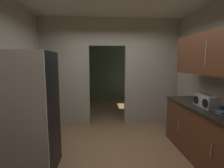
{
  "coord_description": "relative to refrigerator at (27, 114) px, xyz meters",
  "views": [
    {
      "loc": [
        -0.33,
        -2.84,
        1.7
      ],
      "look_at": [
        -0.05,
        0.8,
        1.23
      ],
      "focal_mm": 27.17,
      "sensor_mm": 36.0,
      "label": 1
    }
  ],
  "objects": [
    {
      "name": "boombox",
      "position": [
        2.89,
        0.12,
        0.11
      ],
      "size": [
        0.2,
        0.43,
        0.23
      ],
      "color": "#B2B2B7",
      "rests_on": "lower_cabinet_run"
    },
    {
      "name": "lower_cabinet_run",
      "position": [
        2.93,
        -0.02,
        -0.46
      ],
      "size": [
        0.65,
        2.17,
        0.94
      ],
      "color": "brown",
      "rests_on": "ground"
    },
    {
      "name": "upper_cabinet_counterside",
      "position": [
        2.93,
        -0.02,
        0.91
      ],
      "size": [
        0.36,
        1.95,
        0.69
      ],
      "color": "brown"
    },
    {
      "name": "book_stack",
      "position": [
        2.88,
        -0.29,
        0.03
      ],
      "size": [
        0.13,
        0.14,
        0.05
      ],
      "color": "beige",
      "rests_on": "lower_cabinet_run"
    },
    {
      "name": "adjoining_room_shell",
      "position": [
        1.41,
        4.25,
        0.49
      ],
      "size": [
        3.68,
        3.41,
        2.84
      ],
      "color": "slate",
      "rests_on": "ground"
    },
    {
      "name": "ground",
      "position": [
        1.41,
        0.28,
        -0.93
      ],
      "size": [
        20.0,
        20.0,
        0.0
      ],
      "primitive_type": "plane",
      "color": "#93704C"
    },
    {
      "name": "kitchen_overhead_slab",
      "position": [
        1.41,
        0.79,
        1.94
      ],
      "size": [
        4.08,
        7.41,
        0.06
      ],
      "primitive_type": "cube",
      "color": "silver"
    },
    {
      "name": "refrigerator",
      "position": [
        0.0,
        0.0,
        0.0
      ],
      "size": [
        0.8,
        0.77,
        1.86
      ],
      "color": "black",
      "rests_on": "ground"
    },
    {
      "name": "kitchen_partition",
      "position": [
        1.44,
        1.98,
        0.58
      ],
      "size": [
        3.68,
        0.12,
        2.84
      ],
      "color": "#ADA899",
      "rests_on": "ground"
    }
  ]
}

